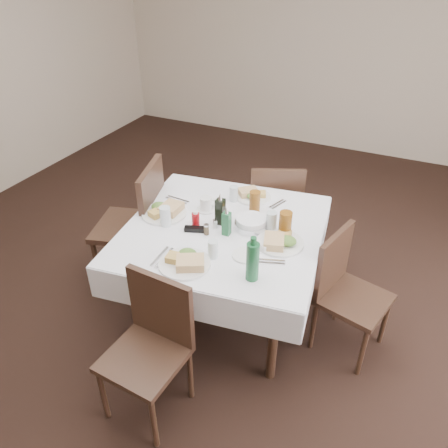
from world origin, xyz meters
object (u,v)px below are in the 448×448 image
object	(u,v)px
chair_north	(275,206)
oil_cruet_green	(227,223)
dining_table	(223,238)
chair_south	(152,339)
water_w	(165,216)
chair_east	(344,286)
water_n	(234,194)
water_s	(213,249)
bread_basket	(251,223)
water_e	(271,221)
chair_west	(139,218)
coffee_mug	(206,204)
ketchup_bottle	(196,219)
oil_cruet_dark	(220,210)
green_bottle	(253,261)

from	to	relation	value
chair_north	oil_cruet_green	world-z (taller)	oil_cruet_green
dining_table	chair_north	size ratio (longest dim) A/B	1.62
chair_south	water_w	distance (m)	0.83
chair_south	chair_east	world-z (taller)	chair_south
water_n	water_s	world-z (taller)	same
chair_east	bread_basket	size ratio (longest dim) A/B	3.88
dining_table	bread_basket	distance (m)	0.22
water_s	water_e	size ratio (longest dim) A/B	0.89
chair_west	coffee_mug	xyz separation A→B (m)	(0.54, 0.07, 0.22)
chair_south	water_n	distance (m)	1.23
chair_east	ketchup_bottle	world-z (taller)	ketchup_bottle
bread_basket	ketchup_bottle	bearing A→B (deg)	-159.19
dining_table	coffee_mug	size ratio (longest dim) A/B	10.15
chair_east	bread_basket	world-z (taller)	chair_east
water_n	oil_cruet_green	distance (m)	0.44
water_e	oil_cruet_green	world-z (taller)	oil_cruet_green
oil_cruet_dark	oil_cruet_green	world-z (taller)	oil_cruet_dark
chair_west	oil_cruet_dark	world-z (taller)	chair_west
water_e	bread_basket	xyz separation A→B (m)	(-0.13, -0.04, -0.03)
water_w	water_e	bearing A→B (deg)	20.73
chair_north	water_w	size ratio (longest dim) A/B	6.61
water_s	green_bottle	bearing A→B (deg)	-16.62
chair_west	ketchup_bottle	distance (m)	0.63
chair_south	oil_cruet_green	world-z (taller)	oil_cruet_green
chair_south	oil_cruet_dark	bearing A→B (deg)	89.39
green_bottle	water_s	bearing A→B (deg)	163.38
water_n	water_s	size ratio (longest dim) A/B	1.00
coffee_mug	water_e	bearing A→B (deg)	-4.54
oil_cruet_dark	ketchup_bottle	xyz separation A→B (m)	(-0.14, -0.09, -0.05)
chair_north	coffee_mug	world-z (taller)	chair_north
water_w	chair_south	bearing A→B (deg)	-65.78
chair_east	bread_basket	xyz separation A→B (m)	(-0.66, -0.01, 0.31)
water_e	bread_basket	distance (m)	0.14
chair_west	dining_table	bearing A→B (deg)	-6.48
dining_table	oil_cruet_green	distance (m)	0.19
ketchup_bottle	water_n	bearing A→B (deg)	77.11
water_s	ketchup_bottle	distance (m)	0.37
water_n	coffee_mug	bearing A→B (deg)	-120.58
water_s	green_bottle	size ratio (longest dim) A/B	0.41
green_bottle	ketchup_bottle	bearing A→B (deg)	147.32
water_w	oil_cruet_dark	bearing A→B (deg)	28.41
water_e	water_n	bearing A→B (deg)	147.21
chair_north	oil_cruet_dark	bearing A→B (deg)	-99.26
oil_cruet_green	green_bottle	size ratio (longest dim) A/B	0.73
water_n	coffee_mug	world-z (taller)	water_n
dining_table	oil_cruet_dark	world-z (taller)	oil_cruet_dark
water_s	oil_cruet_green	world-z (taller)	oil_cruet_green
water_w	oil_cruet_dark	xyz separation A→B (m)	(0.32, 0.17, 0.03)
chair_south	chair_west	world-z (taller)	chair_west
chair_north	ketchup_bottle	world-z (taller)	chair_north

